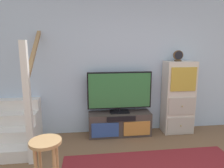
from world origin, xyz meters
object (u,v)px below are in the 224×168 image
(media_console, at_px, (120,124))
(television, at_px, (120,91))
(side_cabinet, at_px, (178,98))
(desk_clock, at_px, (178,56))
(bar_stool_near, at_px, (46,157))

(media_console, bearing_deg, television, 90.00)
(side_cabinet, bearing_deg, television, 179.34)
(desk_clock, bearing_deg, side_cabinet, 13.51)
(media_console, height_order, bar_stool_near, bar_stool_near)
(television, bearing_deg, bar_stool_near, -123.18)
(media_console, xyz_separation_m, desk_clock, (1.11, -0.00, 1.31))
(television, relative_size, bar_stool_near, 1.66)
(side_cabinet, height_order, bar_stool_near, side_cabinet)
(desk_clock, height_order, bar_stool_near, desk_clock)
(side_cabinet, bearing_deg, desk_clock, -166.49)
(bar_stool_near, bearing_deg, television, 56.82)
(media_console, height_order, television, television)
(television, distance_m, desk_clock, 1.29)
(media_console, relative_size, television, 0.98)
(side_cabinet, distance_m, desk_clock, 0.82)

